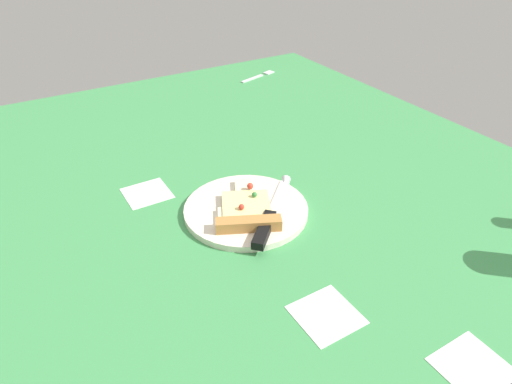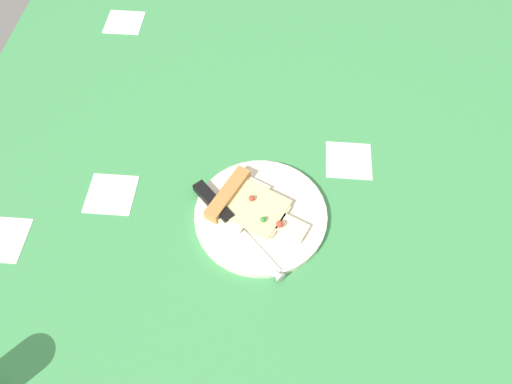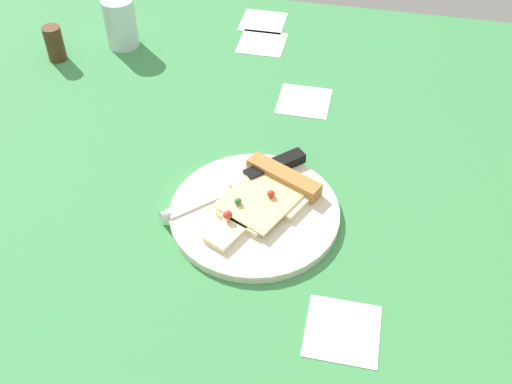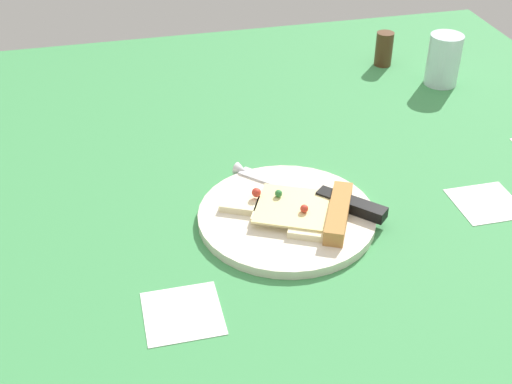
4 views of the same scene
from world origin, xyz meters
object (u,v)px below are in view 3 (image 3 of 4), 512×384
object	(u,v)px
plate	(255,213)
knife	(249,178)
pepper_shaker	(55,43)
drinking_glass	(121,23)
pizza_slice	(266,196)

from	to	relation	value
plate	knife	bearing A→B (deg)	109.98
pepper_shaker	knife	bearing A→B (deg)	-31.86
knife	pepper_shaker	xyz separation A→B (cm)	(-43.32, 26.93, 1.46)
plate	drinking_glass	distance (cm)	53.13
knife	pepper_shaker	distance (cm)	51.03
knife	pizza_slice	bearing A→B (deg)	179.76
drinking_glass	pizza_slice	bearing A→B (deg)	-46.28
pizza_slice	drinking_glass	xyz separation A→B (cm)	(-35.94, 37.58, 2.72)
pizza_slice	pepper_shaker	world-z (taller)	pepper_shaker
plate	knife	world-z (taller)	knife
plate	pepper_shaker	size ratio (longest dim) A/B	3.64
drinking_glass	plate	bearing A→B (deg)	-48.88
pizza_slice	drinking_glass	bearing A→B (deg)	-20.58
pepper_shaker	pizza_slice	bearing A→B (deg)	-33.04
plate	pepper_shaker	distance (cm)	55.91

